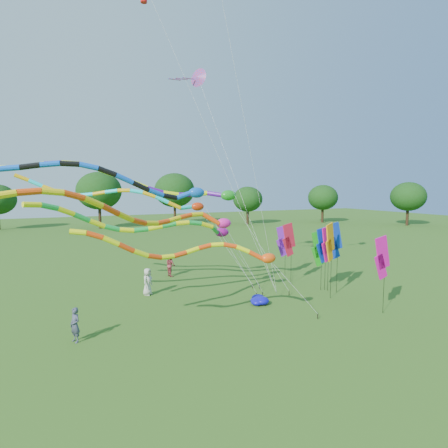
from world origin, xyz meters
name	(u,v)px	position (x,y,z in m)	size (l,w,h in m)	color
ground	(279,325)	(0.00, 0.00, 0.00)	(160.00, 160.00, 0.00)	#295A18
tree_ring	(281,212)	(3.62, 5.29, 5.48)	(116.39, 116.20, 9.52)	#382314
tube_kite_red	(204,251)	(-4.00, 0.41, 4.10)	(12.09, 1.20, 5.96)	black
tube_kite_orange	(162,215)	(-5.55, 2.14, 5.74)	(14.05, 5.21, 7.69)	black
tube_kite_purple	(148,184)	(-5.20, 6.17, 7.32)	(16.54, 4.25, 9.23)	black
tube_kite_blue	(115,181)	(-7.36, 4.45, 7.45)	(16.38, 1.15, 9.12)	black
tube_kite_cyan	(131,197)	(-5.60, 9.12, 6.47)	(14.42, 5.00, 8.49)	black
tube_kite_green	(164,226)	(-4.66, 4.90, 4.94)	(14.01, 3.01, 7.04)	black
delta_kite_high_c	(198,77)	(-0.30, 10.53, 15.10)	(5.06, 7.47, 16.43)	black
banner_pole_blue_a	(323,245)	(6.33, 4.21, 3.16)	(1.16, 0.09, 4.42)	black
banner_pole_magenta_b	(327,244)	(6.39, 3.90, 3.28)	(1.14, 0.39, 4.54)	black
banner_pole_blue_b	(335,241)	(6.64, 3.41, 3.56)	(1.16, 0.22, 4.82)	black
banner_pole_green	(319,248)	(6.04, 4.30, 2.94)	(1.16, 0.27, 4.20)	black
banner_pole_magenta_a	(382,258)	(6.13, -0.97, 3.21)	(1.16, 0.09, 4.47)	black
banner_pole_violet	(283,241)	(6.14, 8.78, 2.85)	(1.16, 0.24, 4.11)	black
banner_pole_orange	(330,242)	(5.42, 2.47, 3.65)	(1.10, 0.53, 4.92)	black
banner_pole_red	(289,240)	(5.24, 6.67, 3.28)	(1.16, 0.12, 4.54)	black
blue_nylon_heap	(258,300)	(0.83, 3.55, 0.25)	(1.32, 1.39, 0.53)	#0F0DB1
person_a	(148,282)	(-4.85, 8.25, 0.90)	(0.88, 0.57, 1.80)	beige
person_b	(75,325)	(-9.71, 2.22, 0.81)	(0.59, 0.39, 1.62)	#3C4055
person_c	(171,265)	(-1.88, 12.73, 0.89)	(0.86, 0.67, 1.77)	#8F343A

